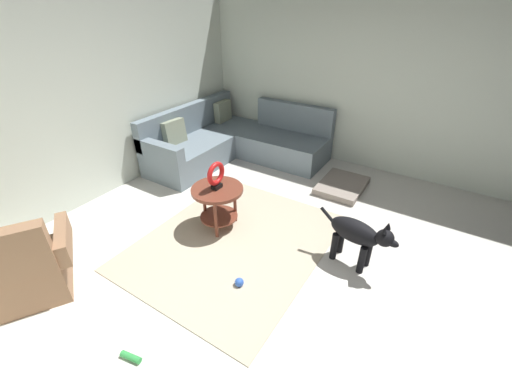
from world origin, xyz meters
The scene contains 12 objects.
ground_plane centered at (0.00, 0.00, -0.05)m, with size 6.00×6.00×0.10m, color silver.
wall_back centered at (0.00, 2.94, 1.35)m, with size 6.00×0.12×2.70m, color silver.
wall_right centered at (2.94, 0.00, 1.35)m, with size 0.12×6.00×2.70m, color silver.
area_rug centered at (0.15, 0.70, 0.01)m, with size 2.30×1.90×0.01m, color #BCAD93.
sectional_couch centered at (1.99, 2.02, 0.29)m, with size 2.20×2.25×0.88m.
armchair centered at (-1.47, 1.83, 0.32)m, with size 1.00×0.93×0.88m.
side_table centered at (0.30, 1.03, 0.42)m, with size 0.60×0.60×0.54m.
torus_sculpture centered at (0.30, 1.03, 0.71)m, with size 0.28×0.08×0.33m.
dog_bed_mat centered at (1.98, 0.08, 0.04)m, with size 0.80×0.60×0.09m, color gray.
dog centered at (0.54, -0.55, 0.38)m, with size 0.30×0.84×0.63m.
dog_toy_ball centered at (-0.36, 0.28, 0.04)m, with size 0.09×0.09×0.09m, color blue.
dog_toy_rope centered at (-1.43, 0.56, 0.03)m, with size 0.05×0.05×0.18m, color green.
Camera 1 is at (-2.17, -1.06, 2.43)m, focal length 22.86 mm.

